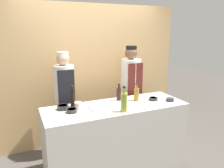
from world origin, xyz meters
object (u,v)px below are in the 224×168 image
Objects in this scene: sauce_bowl_orange at (72,111)px; cup_cream at (78,106)px; chef_right at (131,91)px; sauce_bowl_red at (170,99)px; sauce_bowl_purple at (63,107)px; sauce_bowl_brown at (153,99)px; cutting_board at (104,107)px; bottle_oil at (124,102)px; bottle_soy at (73,98)px; chef_left at (65,100)px; bottle_wine at (119,94)px; bottle_vinegar at (136,94)px.

cup_cream is (0.11, 0.09, 0.02)m from sauce_bowl_orange.
sauce_bowl_orange is 0.08× the size of chef_right.
sauce_bowl_red is 0.81m from chef_right.
sauce_bowl_brown is (1.32, -0.16, -0.01)m from sauce_bowl_purple.
cutting_board is at bearing -15.76° from sauce_bowl_purple.
chef_right is (0.57, 0.87, -0.14)m from bottle_oil.
bottle_soy is at bearing 141.48° from bottle_oil.
sauce_bowl_red is 1.35m from cup_cream.
sauce_bowl_brown is 0.38× the size of bottle_oil.
sauce_bowl_purple is 0.55m from cutting_board.
bottle_soy is (-0.38, 0.20, 0.11)m from cutting_board.
sauce_bowl_orange is at bearing -94.49° from chef_left.
sauce_bowl_orange is 0.34× the size of cutting_board.
chef_left is at bearing 92.65° from bottle_soy.
bottle_oil is 0.71m from bottle_soy.
bottle_wine is at bearing 155.68° from sauce_bowl_brown.
bottle_vinegar is at bearing 8.10° from cutting_board.
bottle_soy reaches higher than bottle_wine.
chef_right is (1.13, 0.43, -0.13)m from bottle_soy.
sauce_bowl_orange reaches higher than cutting_board.
sauce_bowl_purple is 1.55m from sauce_bowl_red.
bottle_vinegar is 0.59m from chef_right.
bottle_soy is 1.20× the size of bottle_wine.
sauce_bowl_orange is 0.24m from bottle_soy.
sauce_bowl_brown is 0.27m from bottle_vinegar.
sauce_bowl_purple is 1.11× the size of sauce_bowl_orange.
chef_right reaches higher than sauce_bowl_purple.
bottle_oil is 1.05m from chef_left.
cup_cream is at bearing 175.76° from sauce_bowl_brown.
bottle_oil is 0.20× the size of chef_right.
sauce_bowl_brown is at bearing -0.70° from cutting_board.
sauce_bowl_brown is at bearing -9.99° from bottle_soy.
sauce_bowl_orange is at bearing -108.51° from bottle_soy.
bottle_soy is 0.15m from cup_cream.
bottle_vinegar is 0.26m from bottle_wine.
bottle_soy reaches higher than sauce_bowl_purple.
bottle_wine reaches higher than cup_cream.
sauce_bowl_orange reaches higher than sauce_bowl_red.
sauce_bowl_red is 0.07× the size of chef_right.
bottle_soy reaches higher than cup_cream.
sauce_bowl_purple reaches higher than sauce_bowl_brown.
sauce_bowl_purple is at bearing 176.22° from bottle_vinegar.
bottle_soy is 0.45m from chef_left.
chef_right is (-0.04, 0.63, -0.03)m from sauce_bowl_brown.
sauce_bowl_orange is (-1.24, -0.00, 0.00)m from sauce_bowl_brown.
bottle_wine is 0.15× the size of chef_right.
bottle_vinegar is (-0.24, 0.09, 0.08)m from sauce_bowl_brown.
cup_cream is at bearing -168.94° from bottle_wine.
chef_left is (-1.39, 0.77, -0.06)m from sauce_bowl_red.
cup_cream is (-0.89, -0.00, -0.05)m from bottle_vinegar.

